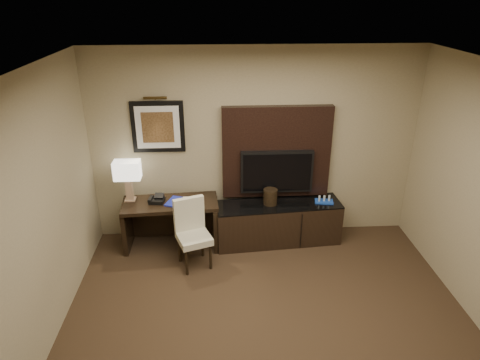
{
  "coord_description": "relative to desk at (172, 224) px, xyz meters",
  "views": [
    {
      "loc": [
        -0.52,
        -3.06,
        3.35
      ],
      "look_at": [
        -0.24,
        1.8,
        1.15
      ],
      "focal_mm": 32.0,
      "sensor_mm": 36.0,
      "label": 1
    }
  ],
  "objects": [
    {
      "name": "desk",
      "position": [
        0.0,
        0.0,
        0.0
      ],
      "size": [
        1.32,
        0.63,
        0.69
      ],
      "primitive_type": "cube",
      "rotation": [
        0.0,
        0.0,
        0.06
      ],
      "color": "black",
      "rests_on": "floor"
    },
    {
      "name": "picture_light",
      "position": [
        -0.13,
        0.29,
        1.71
      ],
      "size": [
        0.04,
        0.04,
        0.3
      ],
      "primitive_type": "cylinder",
      "color": "#443315",
      "rests_on": "wall_back"
    },
    {
      "name": "table_lamp",
      "position": [
        -0.55,
        0.09,
        0.63
      ],
      "size": [
        0.38,
        0.27,
        0.56
      ],
      "primitive_type": null,
      "rotation": [
        0.0,
        0.0,
        0.23
      ],
      "color": "tan",
      "rests_on": "desk"
    },
    {
      "name": "desk_phone",
      "position": [
        -0.17,
        0.0,
        0.39
      ],
      "size": [
        0.21,
        0.2,
        0.1
      ],
      "primitive_type": null,
      "rotation": [
        0.0,
        0.0,
        -0.13
      ],
      "color": "black",
      "rests_on": "desk"
    },
    {
      "name": "artwork",
      "position": [
        -0.13,
        0.33,
        1.31
      ],
      "size": [
        0.7,
        0.04,
        0.7
      ],
      "primitive_type": "cube",
      "color": "black",
      "rests_on": "wall_back"
    },
    {
      "name": "blue_folder",
      "position": [
        0.08,
        -0.02,
        0.35
      ],
      "size": [
        0.31,
        0.36,
        0.02
      ],
      "primitive_type": "cube",
      "rotation": [
        0.0,
        0.0,
        -0.34
      ],
      "color": "#1824A0",
      "rests_on": "desk"
    },
    {
      "name": "ice_bucket",
      "position": [
        1.38,
        0.04,
        0.36
      ],
      "size": [
        0.25,
        0.25,
        0.22
      ],
      "primitive_type": "cylinder",
      "rotation": [
        0.0,
        0.0,
        0.34
      ],
      "color": "black",
      "rests_on": "credenza"
    },
    {
      "name": "minibar_tray",
      "position": [
        2.14,
        0.05,
        0.3
      ],
      "size": [
        0.28,
        0.19,
        0.09
      ],
      "primitive_type": null,
      "rotation": [
        0.0,
        0.0,
        -0.18
      ],
      "color": "#1A45AD",
      "rests_on": "credenza"
    },
    {
      "name": "tv_wall_panel",
      "position": [
        1.47,
        0.29,
        0.93
      ],
      "size": [
        1.5,
        0.12,
        1.3
      ],
      "primitive_type": "cube",
      "color": "black",
      "rests_on": "wall_back"
    },
    {
      "name": "wall_left",
      "position": [
        -1.08,
        -2.15,
        1.01
      ],
      "size": [
        0.01,
        5.0,
        2.7
      ],
      "primitive_type": "cube",
      "color": "#978A66",
      "rests_on": "floor"
    },
    {
      "name": "book",
      "position": [
        0.16,
        0.01,
        0.45
      ],
      "size": [
        0.16,
        0.02,
        0.21
      ],
      "primitive_type": "imported",
      "rotation": [
        0.0,
        0.0,
        -0.01
      ],
      "color": "tan",
      "rests_on": "desk"
    },
    {
      "name": "wall_back",
      "position": [
        1.17,
        0.35,
        1.01
      ],
      "size": [
        4.5,
        0.01,
        2.7
      ],
      "primitive_type": "cube",
      "color": "#978A66",
      "rests_on": "floor"
    },
    {
      "name": "credenza",
      "position": [
        1.49,
        0.03,
        -0.04
      ],
      "size": [
        1.78,
        0.63,
        0.6
      ],
      "primitive_type": "cube",
      "rotation": [
        0.0,
        0.0,
        0.09
      ],
      "color": "black",
      "rests_on": "floor"
    },
    {
      "name": "ceiling",
      "position": [
        1.17,
        -2.15,
        2.36
      ],
      "size": [
        4.5,
        5.0,
        0.01
      ],
      "primitive_type": "cube",
      "color": "silver",
      "rests_on": "wall_back"
    },
    {
      "name": "tv",
      "position": [
        1.47,
        0.19,
        0.68
      ],
      "size": [
        1.0,
        0.08,
        0.6
      ],
      "primitive_type": "cube",
      "color": "black",
      "rests_on": "tv_wall_panel"
    },
    {
      "name": "desk_chair",
      "position": [
        0.33,
        -0.5,
        0.07
      ],
      "size": [
        0.53,
        0.57,
        0.83
      ],
      "primitive_type": null,
      "rotation": [
        0.0,
        0.0,
        0.35
      ],
      "color": "beige",
      "rests_on": "floor"
    }
  ]
}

